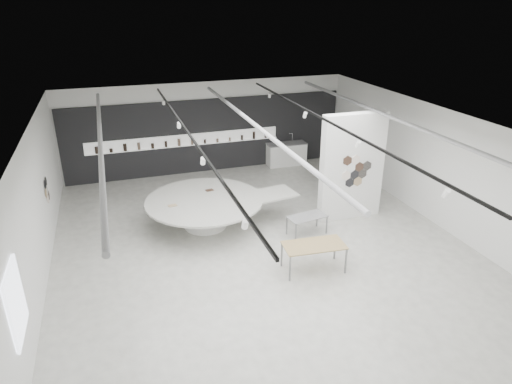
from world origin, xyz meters
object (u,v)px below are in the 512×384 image
object	(u,v)px
sample_table_wood	(314,247)
partition_column	(352,167)
display_island	(207,209)
kitchen_counter	(286,154)
sample_table_stone	(307,218)

from	to	relation	value
sample_table_wood	partition_column	bearing A→B (deg)	46.26
display_island	partition_column	bearing A→B (deg)	-17.93
display_island	sample_table_wood	world-z (taller)	display_island
partition_column	sample_table_wood	size ratio (longest dim) A/B	2.08
kitchen_counter	display_island	bearing A→B (deg)	-133.79
display_island	sample_table_stone	distance (m)	3.24
display_island	sample_table_stone	world-z (taller)	display_island
sample_table_stone	display_island	bearing A→B (deg)	151.92
sample_table_wood	sample_table_stone	bearing A→B (deg)	70.78
display_island	sample_table_stone	bearing A→B (deg)	-36.39
kitchen_counter	partition_column	bearing A→B (deg)	-88.45
display_island	kitchen_counter	xyz separation A→B (m)	(4.66, 4.74, -0.13)
partition_column	kitchen_counter	world-z (taller)	partition_column
partition_column	sample_table_stone	xyz separation A→B (m)	(-1.88, -0.72, -1.23)
display_island	sample_table_wood	xyz separation A→B (m)	(2.18, -3.47, 0.10)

